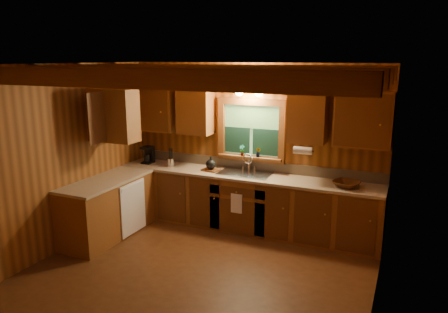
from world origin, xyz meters
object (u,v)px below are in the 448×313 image
Objects in this scene: coffee_maker at (149,155)px; wicker_basket at (346,184)px; cutting_board at (211,170)px; sink at (245,177)px.

coffee_maker reaches higher than wicker_basket.
coffee_maker is 1.21m from cutting_board.
wicker_basket is (2.13, -0.04, 0.03)m from cutting_board.
sink is at bearing 177.11° from wicker_basket.
sink is 1.79m from coffee_maker.
coffee_maker is at bearing -172.43° from cutting_board.
sink is 1.56m from wicker_basket.
sink is 3.04× the size of cutting_board.
wicker_basket reaches higher than cutting_board.
wicker_basket is (3.33, -0.08, -0.10)m from coffee_maker.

